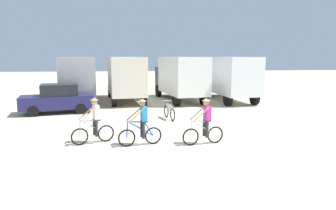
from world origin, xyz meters
The scene contains 10 objects.
ground_plane centered at (0.00, 0.00, 0.00)m, with size 120.00×120.00×0.00m, color beige.
box_truck_grey_hauler centered at (-6.18, 13.48, 1.87)m, with size 3.18×6.99×3.35m.
box_truck_cream_rv centered at (-2.75, 13.32, 1.87)m, with size 3.17×6.99×3.35m.
box_truck_white_box centered at (1.41, 13.13, 1.87)m, with size 3.41×7.04×3.35m.
box_truck_avon_van centered at (5.12, 12.75, 1.87)m, with size 3.04×6.96×3.35m.
sedan_parked centered at (-6.70, 9.02, 0.88)m, with size 4.48×2.60×1.76m.
cyclist_orange_shirt centered at (-3.72, 2.17, 0.85)m, with size 1.61×0.80×1.82m.
cyclist_cowboy_hat centered at (-1.88, 1.67, 0.85)m, with size 1.70×0.58×1.82m.
cyclist_near_camera centered at (0.57, 1.52, 0.85)m, with size 1.71×0.56×1.82m.
bicycle_spare centered at (-0.22, 6.45, 0.40)m, with size 0.56×1.70×0.97m.
Camera 1 is at (-2.17, -9.66, 3.42)m, focal length 32.23 mm.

